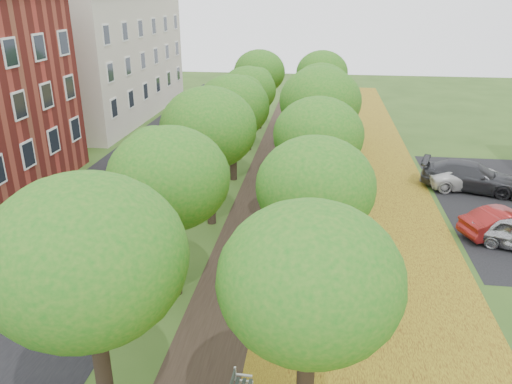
% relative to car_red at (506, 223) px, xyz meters
% --- Properties ---
extents(street_asphalt, '(8.00, 70.00, 0.01)m').
position_rel_car_red_xyz_m(street_asphalt, '(-18.50, 2.72, -0.66)').
color(street_asphalt, black).
rests_on(street_asphalt, ground).
extents(footpath, '(3.20, 70.00, 0.01)m').
position_rel_car_red_xyz_m(footpath, '(-11.00, 2.72, -0.66)').
color(footpath, black).
rests_on(footpath, ground).
extents(leaf_verge, '(7.50, 70.00, 0.01)m').
position_rel_car_red_xyz_m(leaf_verge, '(-6.00, 2.72, -0.65)').
color(leaf_verge, '#B0A120').
rests_on(leaf_verge, ground).
extents(tree_row_west, '(4.03, 34.03, 6.15)m').
position_rel_car_red_xyz_m(tree_row_west, '(-13.20, 2.72, 3.75)').
color(tree_row_west, black).
rests_on(tree_row_west, ground).
extents(tree_row_east, '(4.03, 34.03, 6.15)m').
position_rel_car_red_xyz_m(tree_row_east, '(-8.40, 2.72, 3.75)').
color(tree_row_east, black).
rests_on(tree_row_east, ground).
extents(building_cream, '(10.30, 20.30, 10.40)m').
position_rel_car_red_xyz_m(building_cream, '(-28.00, 20.72, 4.55)').
color(building_cream, beige).
rests_on(building_cream, ground).
extents(car_red, '(4.24, 2.75, 1.32)m').
position_rel_car_red_xyz_m(car_red, '(0.00, 0.00, 0.00)').
color(car_red, maroon).
rests_on(car_red, ground).
extents(car_grey, '(5.66, 3.60, 1.53)m').
position_rel_car_red_xyz_m(car_grey, '(0.00, 5.85, 0.10)').
color(car_grey, '#303135').
rests_on(car_grey, ground).
extents(car_white, '(4.80, 2.58, 1.28)m').
position_rel_car_red_xyz_m(car_white, '(0.00, 6.07, -0.02)').
color(car_white, silver).
rests_on(car_white, ground).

